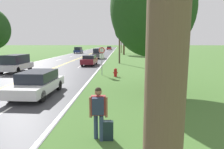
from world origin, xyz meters
TOP-DOWN VIEW (x-y plane):
  - hitchhiker_person at (7.43, 5.94)m, footprint 0.59×0.42m
  - suitcase at (7.69, 5.96)m, footprint 0.44×0.19m
  - fire_hydrant at (7.63, 17.93)m, footprint 0.45×0.29m
  - traffic_sign at (6.32, 18.69)m, footprint 0.60×0.10m
  - utility_pole_midground at (7.89, 29.38)m, footprint 1.80×0.24m
  - utility_pole_far at (8.17, 57.69)m, footprint 1.80×0.24m
  - tree_left_verge at (9.99, 12.44)m, footprint 5.07×5.07m
  - tree_behind_sign at (8.82, 49.93)m, footprint 4.59×4.59m
  - car_white_sedan_approaching at (3.19, 11.31)m, footprint 1.97×4.44m
  - car_silver_van_mid_near at (-2.85, 20.18)m, footprint 1.99×4.18m
  - car_maroon_sedan_mid_far at (3.84, 26.79)m, footprint 1.83×3.96m
  - car_dark_grey_suv_receding at (3.64, 38.43)m, footprint 1.89×4.16m
  - car_dark_blue_van_distant at (-3.97, 56.14)m, footprint 1.81×4.52m
  - car_red_sedan_horizon at (3.27, 81.47)m, footprint 1.96×3.95m

SIDE VIEW (x-z plane):
  - suitcase at x=7.69m, z-range -0.02..0.66m
  - fire_hydrant at x=7.63m, z-range 0.01..0.78m
  - car_maroon_sedan_mid_far at x=3.84m, z-range 0.03..1.40m
  - car_red_sedan_horizon at x=3.27m, z-range 0.02..1.41m
  - car_white_sedan_approaching at x=3.19m, z-range 0.02..1.45m
  - car_dark_blue_van_distant at x=-3.97m, z-range 0.05..1.80m
  - car_silver_van_mid_near at x=-2.85m, z-range 0.04..1.87m
  - car_dark_grey_suv_receding at x=3.64m, z-range 0.04..1.95m
  - hitchhiker_person at x=7.43m, z-range 0.19..1.93m
  - traffic_sign at x=6.32m, z-range 0.68..3.35m
  - utility_pole_far at x=8.17m, z-range 0.15..7.61m
  - utility_pole_midground at x=7.89m, z-range 0.16..9.75m
  - tree_left_verge at x=9.99m, z-range 1.09..9.13m
  - tree_behind_sign at x=8.82m, z-range 1.65..10.30m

